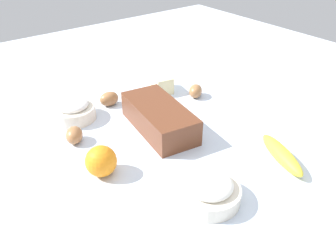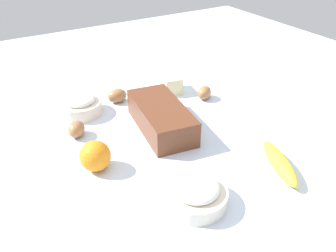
{
  "view_description": "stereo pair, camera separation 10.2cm",
  "coord_description": "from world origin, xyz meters",
  "px_view_note": "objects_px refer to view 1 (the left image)",
  "views": [
    {
      "loc": [
        -0.69,
        0.53,
        0.58
      ],
      "look_at": [
        0.0,
        0.0,
        0.04
      ],
      "focal_mm": 37.41,
      "sensor_mm": 36.0,
      "label": 1
    },
    {
      "loc": [
        -0.74,
        0.44,
        0.58
      ],
      "look_at": [
        0.0,
        0.0,
        0.04
      ],
      "focal_mm": 37.41,
      "sensor_mm": 36.0,
      "label": 2
    }
  ],
  "objects_px": {
    "orange_fruit": "(101,161)",
    "egg_near_butter": "(109,99)",
    "flour_bowl": "(209,190)",
    "loaf_pan": "(159,117)",
    "banana": "(282,154)",
    "sugar_bowl": "(73,110)",
    "butter_block": "(161,84)",
    "egg_beside_bowl": "(74,135)",
    "egg_loose": "(196,91)"
  },
  "relations": [
    {
      "from": "orange_fruit",
      "to": "egg_beside_bowl",
      "type": "bearing_deg",
      "value": -1.97
    },
    {
      "from": "banana",
      "to": "butter_block",
      "type": "xyz_separation_m",
      "value": [
        0.54,
        0.0,
        0.01
      ]
    },
    {
      "from": "egg_beside_bowl",
      "to": "butter_block",
      "type": "bearing_deg",
      "value": -73.69
    },
    {
      "from": "loaf_pan",
      "to": "sugar_bowl",
      "type": "relative_size",
      "value": 2.11
    },
    {
      "from": "banana",
      "to": "egg_near_butter",
      "type": "relative_size",
      "value": 2.81
    },
    {
      "from": "sugar_bowl",
      "to": "banana",
      "type": "distance_m",
      "value": 0.65
    },
    {
      "from": "orange_fruit",
      "to": "egg_loose",
      "type": "distance_m",
      "value": 0.51
    },
    {
      "from": "orange_fruit",
      "to": "egg_near_butter",
      "type": "height_order",
      "value": "orange_fruit"
    },
    {
      "from": "sugar_bowl",
      "to": "butter_block",
      "type": "bearing_deg",
      "value": -91.67
    },
    {
      "from": "egg_beside_bowl",
      "to": "egg_loose",
      "type": "height_order",
      "value": "egg_beside_bowl"
    },
    {
      "from": "loaf_pan",
      "to": "orange_fruit",
      "type": "xyz_separation_m",
      "value": [
        -0.08,
        0.24,
        -0.0
      ]
    },
    {
      "from": "orange_fruit",
      "to": "butter_block",
      "type": "bearing_deg",
      "value": -54.18
    },
    {
      "from": "loaf_pan",
      "to": "flour_bowl",
      "type": "height_order",
      "value": "loaf_pan"
    },
    {
      "from": "flour_bowl",
      "to": "butter_block",
      "type": "height_order",
      "value": "flour_bowl"
    },
    {
      "from": "sugar_bowl",
      "to": "egg_beside_bowl",
      "type": "xyz_separation_m",
      "value": [
        -0.13,
        0.06,
        -0.01
      ]
    },
    {
      "from": "loaf_pan",
      "to": "banana",
      "type": "relative_size",
      "value": 1.56
    },
    {
      "from": "sugar_bowl",
      "to": "orange_fruit",
      "type": "height_order",
      "value": "orange_fruit"
    },
    {
      "from": "loaf_pan",
      "to": "butter_block",
      "type": "bearing_deg",
      "value": -29.03
    },
    {
      "from": "flour_bowl",
      "to": "egg_near_butter",
      "type": "xyz_separation_m",
      "value": [
        0.55,
        -0.05,
        -0.01
      ]
    },
    {
      "from": "egg_beside_bowl",
      "to": "sugar_bowl",
      "type": "bearing_deg",
      "value": -23.88
    },
    {
      "from": "loaf_pan",
      "to": "banana",
      "type": "xyz_separation_m",
      "value": [
        -0.33,
        -0.17,
        -0.02
      ]
    },
    {
      "from": "flour_bowl",
      "to": "egg_beside_bowl",
      "type": "bearing_deg",
      "value": 19.28
    },
    {
      "from": "egg_loose",
      "to": "orange_fruit",
      "type": "bearing_deg",
      "value": 110.53
    },
    {
      "from": "loaf_pan",
      "to": "orange_fruit",
      "type": "distance_m",
      "value": 0.26
    },
    {
      "from": "sugar_bowl",
      "to": "loaf_pan",
      "type": "bearing_deg",
      "value": -140.14
    },
    {
      "from": "banana",
      "to": "egg_near_butter",
      "type": "distance_m",
      "value": 0.6
    },
    {
      "from": "loaf_pan",
      "to": "egg_loose",
      "type": "distance_m",
      "value": 0.25
    },
    {
      "from": "flour_bowl",
      "to": "sugar_bowl",
      "type": "height_order",
      "value": "sugar_bowl"
    },
    {
      "from": "banana",
      "to": "orange_fruit",
      "type": "bearing_deg",
      "value": 59.06
    },
    {
      "from": "sugar_bowl",
      "to": "egg_beside_bowl",
      "type": "bearing_deg",
      "value": 156.12
    },
    {
      "from": "egg_beside_bowl",
      "to": "banana",
      "type": "bearing_deg",
      "value": -136.23
    },
    {
      "from": "flour_bowl",
      "to": "butter_block",
      "type": "bearing_deg",
      "value": -25.68
    },
    {
      "from": "butter_block",
      "to": "banana",
      "type": "bearing_deg",
      "value": -179.54
    },
    {
      "from": "butter_block",
      "to": "loaf_pan",
      "type": "bearing_deg",
      "value": 142.32
    },
    {
      "from": "loaf_pan",
      "to": "butter_block",
      "type": "distance_m",
      "value": 0.26
    },
    {
      "from": "banana",
      "to": "orange_fruit",
      "type": "height_order",
      "value": "orange_fruit"
    },
    {
      "from": "sugar_bowl",
      "to": "butter_block",
      "type": "relative_size",
      "value": 1.56
    },
    {
      "from": "sugar_bowl",
      "to": "orange_fruit",
      "type": "relative_size",
      "value": 1.73
    },
    {
      "from": "butter_block",
      "to": "egg_near_butter",
      "type": "relative_size",
      "value": 1.33
    },
    {
      "from": "loaf_pan",
      "to": "butter_block",
      "type": "xyz_separation_m",
      "value": [
        0.21,
        -0.16,
        -0.01
      ]
    },
    {
      "from": "banana",
      "to": "egg_near_butter",
      "type": "bearing_deg",
      "value": 20.74
    },
    {
      "from": "sugar_bowl",
      "to": "butter_block",
      "type": "xyz_separation_m",
      "value": [
        -0.01,
        -0.34,
        -0.0
      ]
    },
    {
      "from": "egg_loose",
      "to": "egg_near_butter",
      "type": "bearing_deg",
      "value": 64.11
    },
    {
      "from": "orange_fruit",
      "to": "sugar_bowl",
      "type": "bearing_deg",
      "value": -11.61
    },
    {
      "from": "banana",
      "to": "egg_beside_bowl",
      "type": "xyz_separation_m",
      "value": [
        0.42,
        0.4,
        0.0
      ]
    },
    {
      "from": "sugar_bowl",
      "to": "egg_beside_bowl",
      "type": "height_order",
      "value": "sugar_bowl"
    },
    {
      "from": "sugar_bowl",
      "to": "egg_beside_bowl",
      "type": "distance_m",
      "value": 0.14
    },
    {
      "from": "loaf_pan",
      "to": "egg_beside_bowl",
      "type": "height_order",
      "value": "loaf_pan"
    },
    {
      "from": "sugar_bowl",
      "to": "egg_near_butter",
      "type": "bearing_deg",
      "value": -85.82
    },
    {
      "from": "flour_bowl",
      "to": "orange_fruit",
      "type": "relative_size",
      "value": 1.82
    }
  ]
}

